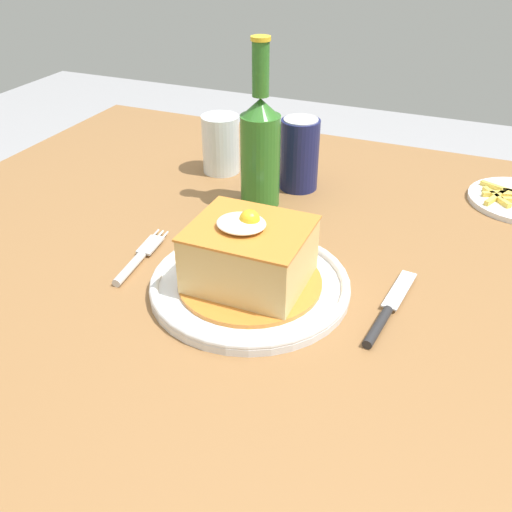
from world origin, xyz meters
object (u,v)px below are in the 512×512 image
main_plate (250,284)px  soda_can (299,154)px  beer_bottle_green (260,147)px  fork (137,261)px  knife (384,316)px  drinking_glass (221,148)px

main_plate → soda_can: soda_can is taller
main_plate → beer_bottle_green: (-0.08, 0.23, 0.09)m
main_plate → fork: bearing=-178.0°
knife → drinking_glass: 0.50m
fork → drinking_glass: (-0.03, 0.33, 0.04)m
main_plate → beer_bottle_green: bearing=109.4°
knife → soda_can: (-0.22, 0.31, 0.06)m
main_plate → knife: 0.17m
fork → knife: 0.34m
drinking_glass → knife: bearing=-40.9°
fork → beer_bottle_green: beer_bottle_green is taller
main_plate → beer_bottle_green: 0.26m
fork → knife: (0.34, 0.01, 0.00)m
beer_bottle_green → drinking_glass: (-0.12, 0.09, -0.05)m
fork → soda_can: (0.13, 0.32, 0.06)m
soda_can → drinking_glass: soda_can is taller
beer_bottle_green → fork: bearing=-110.0°
beer_bottle_green → main_plate: bearing=-70.6°
knife → fork: bearing=-178.1°
main_plate → drinking_glass: bearing=121.2°
fork → beer_bottle_green: 0.27m
knife → drinking_glass: (-0.37, 0.32, 0.04)m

